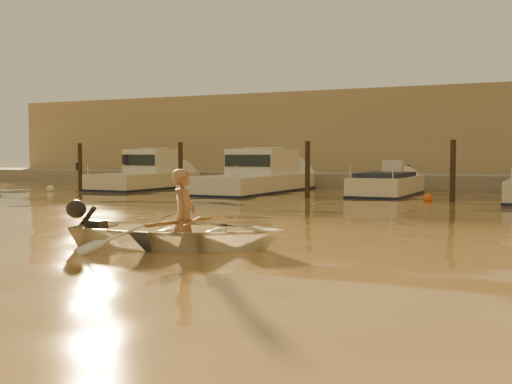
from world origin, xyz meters
The scene contains 19 objects.
ground_plane centered at (0.00, 0.00, 0.00)m, with size 160.00×160.00×0.00m, color brown.
dinghy centered at (2.23, 1.38, 0.25)m, with size 2.52×3.53×0.73m, color silver.
person centered at (2.33, 1.40, 0.49)m, with size 0.58×0.38×1.59m, color #956B4A.
outboard_motor centered at (0.76, 1.08, 0.28)m, with size 0.90×0.40×0.70m, color black, non-canonical shape.
oar_port centered at (2.48, 1.44, 0.42)m, with size 0.06×0.06×2.10m, color brown.
oar_starboard centered at (2.28, 1.39, 0.42)m, with size 0.06×0.06×2.10m, color brown.
moored_boat_1 centered at (-8.70, 16.00, 0.62)m, with size 2.22×6.61×1.75m, color beige, non-canonical shape.
moored_boat_2 centered at (-3.31, 16.00, 0.62)m, with size 2.61×8.63×1.75m, color silver, non-canonical shape.
moored_boat_3 centered at (2.12, 16.00, 0.22)m, with size 1.86×5.44×0.95m, color beige, non-canonical shape.
piling_0 centered at (-10.50, 13.80, 0.90)m, with size 0.18×0.18×2.20m, color #2D2319.
piling_1 centered at (-5.50, 13.80, 0.90)m, with size 0.18×0.18×2.20m, color #2D2319.
piling_2 centered at (-0.20, 13.80, 0.90)m, with size 0.18×0.18×2.20m, color #2D2319.
piling_3 centered at (4.80, 13.80, 0.90)m, with size 0.18×0.18×2.20m, color #2D2319.
fender_a centered at (-11.10, 12.65, 0.10)m, with size 0.30×0.30×0.30m, color white.
fender_b centered at (-7.79, 13.49, 0.10)m, with size 0.30×0.30×0.30m, color orange.
fender_c centered at (-2.73, 12.99, 0.10)m, with size 0.30×0.30×0.30m, color silver.
fender_d centered at (4.04, 13.62, 0.10)m, with size 0.30×0.30×0.30m, color #D65A19.
quay centered at (0.00, 21.50, 0.15)m, with size 52.00×4.00×1.00m, color gray.
waterfront_building centered at (0.00, 27.00, 2.40)m, with size 46.00×7.00×4.80m, color #9E8466.
Camera 1 is at (7.91, -7.59, 1.53)m, focal length 45.00 mm.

